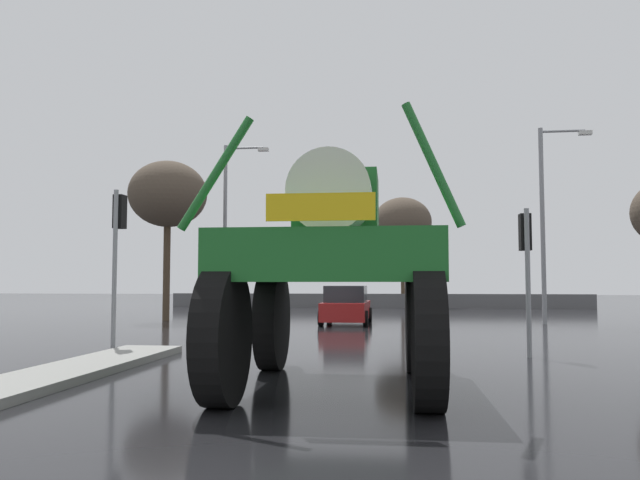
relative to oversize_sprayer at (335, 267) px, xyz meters
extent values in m
plane|color=black|center=(-0.58, 11.57, -1.93)|extent=(120.00, 120.00, 0.00)
cube|color=gray|center=(-4.86, 0.62, -1.85)|extent=(1.40, 7.58, 0.15)
cylinder|color=black|center=(-1.41, 1.77, -0.98)|extent=(0.43, 1.90, 1.89)
cylinder|color=black|center=(1.35, 1.82, -0.98)|extent=(0.43, 1.90, 1.89)
cylinder|color=black|center=(-1.35, -1.79, -0.98)|extent=(0.43, 1.90, 1.89)
cylinder|color=black|center=(1.41, -1.74, -0.98)|extent=(0.43, 1.90, 1.89)
cube|color=#1E6B28|center=(0.00, 0.02, 0.12)|extent=(3.33, 4.31, 0.72)
cube|color=#1A5B22|center=(-0.01, 0.46, 1.03)|extent=(1.40, 1.46, 1.11)
cylinder|color=silver|center=(0.01, -0.61, 1.10)|extent=(1.27, 1.23, 1.25)
cylinder|color=#1E6B28|center=(-1.43, -1.92, 1.23)|extent=(1.06, 0.14, 1.57)
cylinder|color=#1E6B28|center=(1.50, -1.88, 1.29)|extent=(0.82, 0.13, 1.69)
cube|color=yellow|center=(0.04, -2.14, 0.73)|extent=(1.42, 0.06, 0.36)
cube|color=maroon|center=(-1.13, 14.88, -1.40)|extent=(1.72, 4.11, 0.70)
cube|color=#23282D|center=(-1.13, 14.73, -0.73)|extent=(1.57, 2.11, 0.64)
cylinder|color=black|center=(-1.97, 16.23, -1.63)|extent=(0.18, 0.60, 0.60)
cylinder|color=black|center=(-0.27, 16.23, -1.63)|extent=(0.18, 0.60, 0.60)
cylinder|color=black|center=(-1.98, 13.53, -1.63)|extent=(0.18, 0.60, 0.60)
cylinder|color=black|center=(-0.28, 13.53, -1.63)|extent=(0.18, 0.60, 0.60)
cylinder|color=gray|center=(-5.88, 4.36, 0.05)|extent=(0.11, 0.11, 3.94)
cube|color=black|center=(-5.88, 4.57, 1.50)|extent=(0.24, 0.32, 0.84)
sphere|color=#390503|center=(-5.88, 4.76, 1.77)|extent=(0.17, 0.17, 0.17)
sphere|color=#3C2403|center=(-5.88, 4.76, 1.50)|extent=(0.17, 0.17, 0.17)
sphere|color=green|center=(-5.88, 4.76, 1.23)|extent=(0.17, 0.17, 0.17)
cylinder|color=gray|center=(3.88, 4.36, -0.26)|extent=(0.11, 0.11, 3.33)
cube|color=black|center=(3.88, 4.57, 0.89)|extent=(0.24, 0.32, 0.84)
sphere|color=#390503|center=(3.88, 4.76, 1.16)|extent=(0.17, 0.17, 0.17)
sphere|color=#3C2403|center=(3.88, 4.76, 0.89)|extent=(0.17, 0.17, 0.17)
sphere|color=green|center=(3.88, 4.76, 0.62)|extent=(0.17, 0.17, 0.17)
cylinder|color=gray|center=(2.25, 18.69, -0.14)|extent=(0.11, 0.11, 3.57)
cube|color=black|center=(2.25, 18.90, 1.12)|extent=(0.24, 0.32, 0.84)
sphere|color=#390503|center=(2.25, 19.09, 1.39)|extent=(0.17, 0.17, 0.17)
sphere|color=#3C2403|center=(2.25, 19.09, 1.12)|extent=(0.17, 0.17, 0.17)
sphere|color=green|center=(2.25, 19.09, 0.85)|extent=(0.17, 0.17, 0.17)
cylinder|color=gray|center=(-7.30, 18.77, 2.20)|extent=(0.18, 0.18, 8.25)
cylinder|color=gray|center=(-6.37, 18.77, 6.17)|extent=(1.85, 0.10, 0.10)
cube|color=silver|center=(-5.44, 18.77, 6.07)|extent=(0.50, 0.24, 0.16)
cylinder|color=gray|center=(6.69, 15.68, 2.01)|extent=(0.18, 0.18, 7.88)
cylinder|color=gray|center=(7.55, 15.68, 5.80)|extent=(1.73, 0.10, 0.10)
cube|color=silver|center=(8.42, 15.68, 5.70)|extent=(0.50, 0.24, 0.16)
cylinder|color=#473828|center=(-9.12, 16.08, 0.24)|extent=(0.30, 0.30, 4.34)
ellipsoid|color=brown|center=(-9.12, 16.08, 3.61)|extent=(3.43, 3.43, 2.91)
cylinder|color=#473828|center=(1.16, 31.39, 0.21)|extent=(0.26, 0.26, 4.27)
ellipsoid|color=brown|center=(1.16, 31.39, 3.69)|extent=(3.86, 3.86, 3.28)
cube|color=#59595B|center=(-0.58, 30.22, -1.48)|extent=(27.05, 0.24, 0.90)
camera|label=1|loc=(1.07, -10.07, -0.24)|focal=34.98mm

